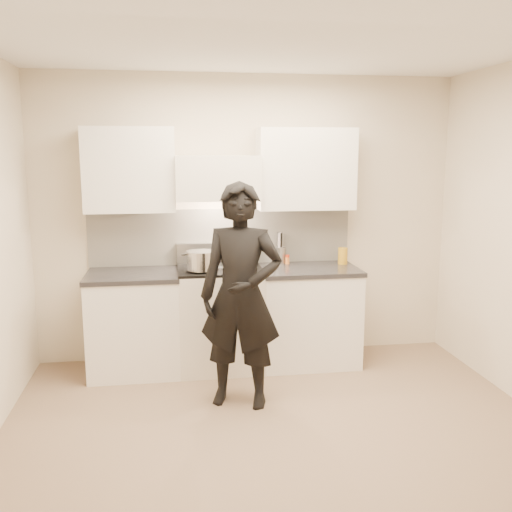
{
  "coord_description": "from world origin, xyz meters",
  "views": [
    {
      "loc": [
        -0.74,
        -3.66,
        1.98
      ],
      "look_at": [
        -0.02,
        1.05,
        1.11
      ],
      "focal_mm": 40.0,
      "sensor_mm": 36.0,
      "label": 1
    }
  ],
  "objects_px": {
    "person": "(241,296)",
    "utensil_crock": "(280,254)",
    "wok": "(236,252)",
    "stove": "(220,317)",
    "counter_right": "(307,315)"
  },
  "relations": [
    {
      "from": "stove",
      "to": "counter_right",
      "type": "xyz_separation_m",
      "value": [
        0.83,
        0.0,
        -0.01
      ]
    },
    {
      "from": "person",
      "to": "utensil_crock",
      "type": "bearing_deg",
      "value": 82.82
    },
    {
      "from": "person",
      "to": "stove",
      "type": "bearing_deg",
      "value": 115.09
    },
    {
      "from": "wok",
      "to": "utensil_crock",
      "type": "xyz_separation_m",
      "value": [
        0.44,
        0.12,
        -0.05
      ]
    },
    {
      "from": "utensil_crock",
      "to": "stove",
      "type": "bearing_deg",
      "value": -158.03
    },
    {
      "from": "stove",
      "to": "wok",
      "type": "relative_size",
      "value": 2.16
    },
    {
      "from": "stove",
      "to": "utensil_crock",
      "type": "distance_m",
      "value": 0.85
    },
    {
      "from": "stove",
      "to": "counter_right",
      "type": "bearing_deg",
      "value": 0.0
    },
    {
      "from": "stove",
      "to": "person",
      "type": "relative_size",
      "value": 0.54
    },
    {
      "from": "stove",
      "to": "utensil_crock",
      "type": "relative_size",
      "value": 3.2
    },
    {
      "from": "wok",
      "to": "utensil_crock",
      "type": "relative_size",
      "value": 1.48
    },
    {
      "from": "stove",
      "to": "person",
      "type": "height_order",
      "value": "person"
    },
    {
      "from": "counter_right",
      "to": "person",
      "type": "distance_m",
      "value": 1.18
    },
    {
      "from": "utensil_crock",
      "to": "wok",
      "type": "bearing_deg",
      "value": -164.59
    },
    {
      "from": "stove",
      "to": "wok",
      "type": "bearing_deg",
      "value": 36.26
    }
  ]
}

